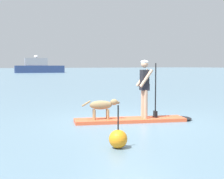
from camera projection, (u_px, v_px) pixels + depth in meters
ground_plane at (130, 122)px, 9.81m from camera, size 400.00×400.00×0.00m
paddleboard at (137, 120)px, 9.85m from camera, size 3.60×1.96×0.10m
person_paddler at (145, 85)px, 9.82m from camera, size 0.68×0.59×1.73m
dog at (103, 106)px, 9.61m from camera, size 1.08×0.49×0.59m
moored_boat_outer at (39, 67)px, 74.17m from camera, size 11.18×4.89×3.97m
marker_buoy at (118, 139)px, 6.66m from camera, size 0.38×0.38×0.88m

